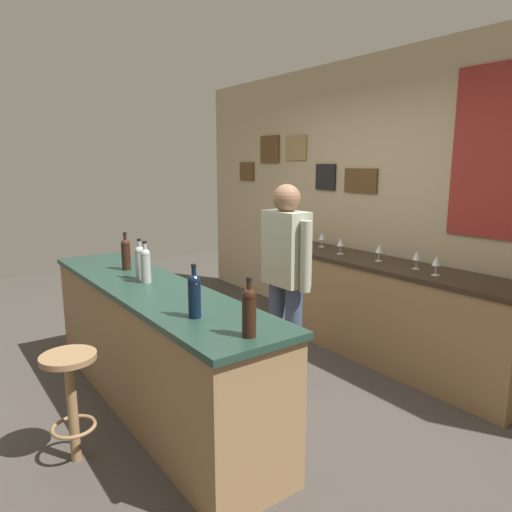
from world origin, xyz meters
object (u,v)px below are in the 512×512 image
Objects in this scene: wine_bottle_d at (194,294)px; wine_glass_c at (379,249)px; bartender at (286,274)px; wine_bottle_a at (126,253)px; wine_glass_e at (436,262)px; wine_glass_a at (322,237)px; bar_stool at (71,390)px; wine_bottle_e at (249,310)px; wine_bottle_c at (146,264)px; wine_glass_b at (341,243)px; wine_bottle_b at (140,261)px; wine_glass_d at (417,256)px.

wine_bottle_d is 1.97× the size of wine_glass_c.
wine_bottle_a is (-0.95, -0.89, 0.12)m from bartender.
wine_glass_e is (0.62, -0.07, 0.00)m from wine_glass_c.
wine_bottle_a is 2.47m from wine_glass_e.
wine_glass_a and wine_glass_e have the same top height.
bartender is at bearing 88.77° from bar_stool.
wine_glass_e is (-0.25, 1.98, -0.05)m from wine_bottle_e.
wine_bottle_c is at bearing -118.41° from wine_glass_e.
bartender reaches higher than wine_glass_b.
bartender is 1.10m from wine_bottle_b.
wine_glass_a is 0.84m from wine_glass_c.
bartender is 2.38× the size of bar_stool.
bartender reaches higher than wine_bottle_d.
wine_bottle_b is 1.02m from wine_bottle_d.
wine_bottle_d is 1.97× the size of wine_glass_e.
wine_bottle_a is at bearing -136.62° from bartender.
wine_glass_c and wine_glass_e have the same top height.
wine_bottle_b is at bearing 128.46° from bar_stool.
wine_glass_c is (0.02, 2.71, 0.55)m from bar_stool.
wine_glass_d is (1.22, -0.10, 0.00)m from wine_glass_a.
wine_glass_c is (0.44, 0.03, 0.00)m from wine_glass_b.
wine_bottle_b reaches higher than wine_glass_b.
wine_glass_e is (0.17, 2.05, -0.05)m from wine_bottle_d.
bar_stool is 0.96m from wine_bottle_d.
wine_bottle_c is (-0.42, 0.67, 0.60)m from bar_stool.
wine_bottle_b is at bearing 175.62° from wine_bottle_c.
bartender is at bearing 113.13° from wine_bottle_d.
bar_stool is 4.39× the size of wine_glass_d.
wine_bottle_a is 2.02m from wine_glass_b.
bartender reaches higher than wine_bottle_c.
wine_bottle_c is (0.49, -0.04, 0.00)m from wine_bottle_a.
wine_bottle_d is (0.89, -0.09, 0.00)m from wine_bottle_c.
wine_glass_a is at bearing 106.11° from bar_stool.
wine_glass_e is (1.18, 1.95, -0.05)m from wine_bottle_b.
wine_bottle_d is 2.28m from wine_glass_b.
wine_bottle_a is (-0.91, 0.71, 0.60)m from bar_stool.
wine_glass_c is at bearing 90.70° from bartender.
wine_glass_a and wine_glass_d have the same top height.
wine_bottle_d is at bearing -94.72° from wine_glass_e.
wine_bottle_a is 1.97× the size of wine_glass_e.
wine_bottle_e is (0.89, 0.66, 0.60)m from bar_stool.
wine_glass_b is at bearing 98.97° from bar_stool.
wine_bottle_c is at bearing -102.22° from wine_glass_c.
bar_stool is at bearing -73.89° from wine_glass_a.
wine_bottle_b is 1.97× the size of wine_glass_d.
wine_glass_e is (1.06, 1.96, -0.05)m from wine_bottle_c.
wine_glass_e is at bearing 76.31° from bar_stool.
wine_bottle_c is 1.97× the size of wine_glass_a.
wine_glass_b is (-0.90, 2.10, -0.05)m from wine_bottle_d.
bar_stool is 4.39× the size of wine_glass_e.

